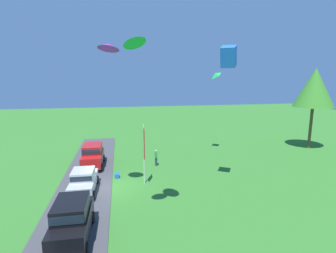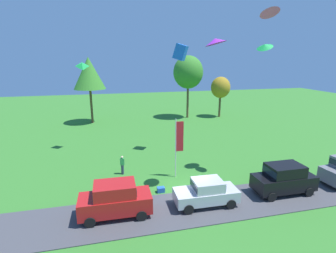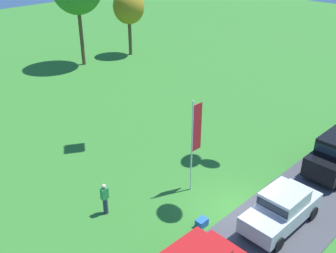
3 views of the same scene
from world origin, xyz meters
name	(u,v)px [view 3 (image 3 of 3)]	position (x,y,z in m)	size (l,w,h in m)	color
ground_plane	(239,212)	(0.00, 0.00, 0.00)	(120.00, 120.00, 0.00)	#337528
pavement_strip	(274,231)	(0.00, -2.01, 0.03)	(36.00, 4.40, 0.06)	#424247
car_sedan_near_entrance	(282,207)	(0.58, -1.93, 1.04)	(4.44, 2.04, 1.84)	#B7B7BC
person_beside_suv	(105,199)	(-4.73, 4.60, 0.88)	(0.36, 0.24, 1.71)	#2D334C
tree_right_of_center	(129,7)	(13.48, 24.35, 5.09)	(3.28, 3.28, 6.93)	brown
flag_banner	(195,134)	(-0.07, 2.97, 3.29)	(0.71, 0.08, 5.19)	silver
cooler_box	(202,223)	(-2.10, 0.62, 0.20)	(0.56, 0.40, 0.40)	blue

